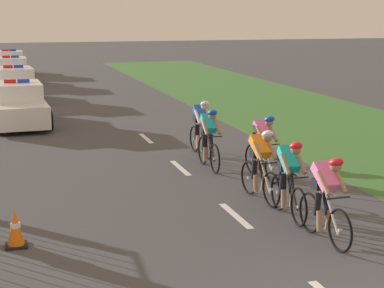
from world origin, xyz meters
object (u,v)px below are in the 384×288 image
(cyclist_fourth, at_px, (263,146))
(cyclist_sixth, at_px, (201,127))
(police_car_third, at_px, (11,73))
(traffic_cone_mid, at_px, (15,229))
(police_car_furthest, at_px, (10,64))
(cyclist_lead, at_px, (326,197))
(cyclist_fifth, at_px, (209,138))
(police_car_second, at_px, (14,86))
(cyclist_third, at_px, (261,164))
(cyclist_second, at_px, (289,178))
(police_car_nearest, at_px, (18,106))

(cyclist_fourth, xyz_separation_m, cyclist_sixth, (-0.64, 2.80, 0.00))
(police_car_third, distance_m, traffic_cone_mid, 24.80)
(cyclist_fourth, distance_m, police_car_furthest, 28.36)
(cyclist_lead, height_order, cyclist_fourth, same)
(cyclist_fourth, bearing_deg, cyclist_fifth, 125.38)
(police_car_second, bearing_deg, cyclist_sixth, -69.73)
(cyclist_sixth, height_order, police_car_third, police_car_third)
(cyclist_fourth, xyz_separation_m, traffic_cone_mid, (-5.64, -2.98, -0.48))
(cyclist_lead, relative_size, cyclist_fourth, 1.00)
(cyclist_sixth, height_order, police_car_second, police_car_second)
(cyclist_third, bearing_deg, cyclist_second, -86.47)
(police_car_nearest, bearing_deg, police_car_second, 90.00)
(cyclist_second, height_order, cyclist_sixth, same)
(cyclist_lead, distance_m, cyclist_second, 1.37)
(cyclist_lead, relative_size, police_car_furthest, 0.39)
(police_car_furthest, bearing_deg, cyclist_fourth, -79.30)
(cyclist_fourth, xyz_separation_m, cyclist_fifth, (-0.91, 1.28, 0.00))
(police_car_third, bearing_deg, police_car_nearest, -90.00)
(cyclist_third, bearing_deg, cyclist_sixth, 88.74)
(cyclist_second, relative_size, traffic_cone_mid, 2.69)
(cyclist_fifth, height_order, police_car_third, police_car_third)
(cyclist_fifth, distance_m, police_car_furthest, 26.94)
(cyclist_third, bearing_deg, police_car_second, 104.94)
(cyclist_lead, xyz_separation_m, police_car_furthest, (-4.64, 32.09, -0.11))
(police_car_second, xyz_separation_m, traffic_cone_mid, (-0.37, -18.31, -0.37))
(cyclist_sixth, relative_size, police_car_second, 0.38)
(cyclist_third, height_order, cyclist_sixth, same)
(police_car_nearest, distance_m, police_car_third, 12.70)
(cyclist_fifth, distance_m, cyclist_sixth, 1.54)
(cyclist_lead, height_order, police_car_furthest, police_car_furthest)
(police_car_third, bearing_deg, cyclist_lead, -79.89)
(police_car_furthest, xyz_separation_m, traffic_cone_mid, (-0.37, -30.84, -0.37))
(cyclist_third, relative_size, police_car_third, 0.39)
(cyclist_second, bearing_deg, police_car_third, 100.57)
(cyclist_sixth, xyz_separation_m, police_car_third, (-4.63, 19.02, -0.11))
(police_car_nearest, distance_m, traffic_cone_mid, 12.10)
(police_car_nearest, bearing_deg, cyclist_third, -67.17)
(cyclist_second, bearing_deg, police_car_nearest, 111.04)
(traffic_cone_mid, bearing_deg, cyclist_fourth, 27.84)
(police_car_nearest, height_order, police_car_third, same)
(cyclist_fifth, bearing_deg, cyclist_sixth, 79.97)
(cyclist_second, height_order, cyclist_fifth, same)
(cyclist_sixth, relative_size, police_car_third, 0.39)
(police_car_nearest, distance_m, police_car_furthest, 18.75)
(police_car_second, distance_m, traffic_cone_mid, 18.32)
(cyclist_fourth, height_order, cyclist_sixth, same)
(cyclist_fourth, bearing_deg, cyclist_lead, -98.39)
(cyclist_lead, bearing_deg, cyclist_fifth, 92.96)
(cyclist_fourth, relative_size, police_car_second, 0.38)
(cyclist_fourth, relative_size, police_car_nearest, 0.39)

